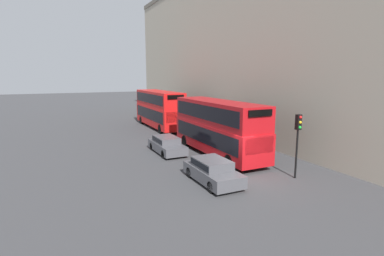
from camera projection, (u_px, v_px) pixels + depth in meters
ground_plane at (240, 179)px, 18.02m from camera, size 200.00×200.00×0.00m
building_facade at (334, 24)px, 19.35m from camera, size 1.10×80.00×18.25m
bus_leading at (218, 125)px, 23.15m from camera, size 2.59×10.35×4.22m
bus_second_in_queue at (159, 108)px, 35.27m from camera, size 2.59×10.45×4.33m
car_dark_sedan at (212, 170)px, 17.31m from camera, size 1.87×4.21×1.38m
car_hatchback at (167, 144)px, 23.95m from camera, size 1.79×4.38×1.32m
traffic_light at (298, 133)px, 17.68m from camera, size 0.30×0.36×3.89m
pedestrian at (219, 135)px, 27.22m from camera, size 0.36×0.36×1.70m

